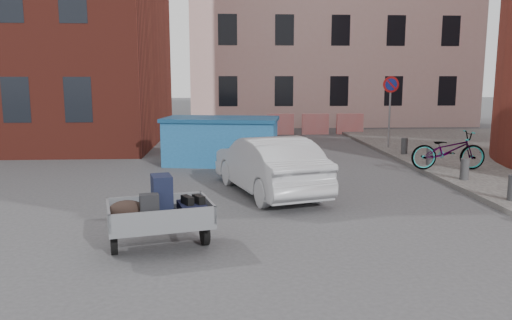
{
  "coord_description": "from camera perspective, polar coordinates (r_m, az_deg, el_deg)",
  "views": [
    {
      "loc": [
        -0.13,
        -8.87,
        2.72
      ],
      "look_at": [
        0.46,
        0.91,
        1.1
      ],
      "focal_mm": 35.0,
      "sensor_mm": 36.0,
      "label": 1
    }
  ],
  "objects": [
    {
      "name": "bollards",
      "position": [
        13.92,
        22.74,
        -0.97
      ],
      "size": [
        0.22,
        9.02,
        0.55
      ],
      "color": "#3A3A3D",
      "rests_on": "sidewalk"
    },
    {
      "name": "silver_car",
      "position": [
        11.82,
        1.41,
        -0.55
      ],
      "size": [
        2.61,
        4.38,
        1.36
      ],
      "primitive_type": "imported",
      "rotation": [
        0.0,
        0.0,
        3.44
      ],
      "color": "#A9ABB0",
      "rests_on": "ground"
    },
    {
      "name": "trailer",
      "position": [
        8.09,
        -11.03,
        -5.93
      ],
      "size": [
        1.83,
        1.95,
        1.2
      ],
      "rotation": [
        0.0,
        0.0,
        0.26
      ],
      "color": "black",
      "rests_on": "ground"
    },
    {
      "name": "building_pink",
      "position": [
        31.77,
        8.06,
        17.05
      ],
      "size": [
        16.0,
        8.0,
        14.0
      ],
      "primitive_type": "cube",
      "color": "#CFA79F",
      "rests_on": "ground"
    },
    {
      "name": "dumpster",
      "position": [
        15.81,
        -3.98,
        2.21
      ],
      "size": [
        3.81,
        2.4,
        1.49
      ],
      "rotation": [
        0.0,
        0.0,
        -0.17
      ],
      "color": "#1F5B93",
      "rests_on": "ground"
    },
    {
      "name": "barriers",
      "position": [
        24.37,
        6.81,
        4.1
      ],
      "size": [
        4.7,
        0.18,
        1.0
      ],
      "color": "red",
      "rests_on": "ground"
    },
    {
      "name": "ground",
      "position": [
        9.28,
        -2.53,
        -7.67
      ],
      "size": [
        120.0,
        120.0,
        0.0
      ],
      "primitive_type": "plane",
      "color": "#38383A",
      "rests_on": "ground"
    },
    {
      "name": "bicycle",
      "position": [
        15.25,
        21.11,
        1.04
      ],
      "size": [
        2.14,
        0.83,
        1.11
      ],
      "primitive_type": "imported",
      "rotation": [
        0.0,
        0.0,
        1.52
      ],
      "color": "black",
      "rests_on": "sidewalk"
    },
    {
      "name": "no_parking_sign",
      "position": [
        19.37,
        15.11,
        6.98
      ],
      "size": [
        0.6,
        0.09,
        2.65
      ],
      "color": "gray",
      "rests_on": "sidewalk"
    }
  ]
}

